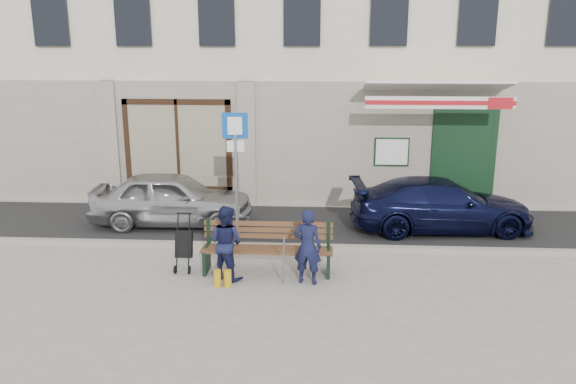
# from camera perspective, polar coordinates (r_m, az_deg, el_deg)

# --- Properties ---
(ground) EXTENTS (80.00, 80.00, 0.00)m
(ground) POSITION_cam_1_polar(r_m,az_deg,el_deg) (10.15, 0.23, -8.86)
(ground) COLOR #9E9991
(ground) RESTS_ON ground
(asphalt_lane) EXTENTS (60.00, 3.20, 0.01)m
(asphalt_lane) POSITION_cam_1_polar(r_m,az_deg,el_deg) (13.05, 1.01, -3.45)
(asphalt_lane) COLOR #282828
(asphalt_lane) RESTS_ON ground
(curb) EXTENTS (60.00, 0.18, 0.12)m
(curb) POSITION_cam_1_polar(r_m,az_deg,el_deg) (11.52, 0.66, -5.63)
(curb) COLOR #9E9384
(curb) RESTS_ON ground
(building) EXTENTS (20.00, 8.27, 10.00)m
(building) POSITION_cam_1_polar(r_m,az_deg,el_deg) (17.80, 1.92, 17.54)
(building) COLOR beige
(building) RESTS_ON ground
(car_silver) EXTENTS (3.73, 1.61, 1.26)m
(car_silver) POSITION_cam_1_polar(r_m,az_deg,el_deg) (13.26, -11.69, -0.66)
(car_silver) COLOR #AEADB2
(car_silver) RESTS_ON ground
(car_navy) EXTENTS (4.17, 1.95, 1.18)m
(car_navy) POSITION_cam_1_polar(r_m,az_deg,el_deg) (13.09, 15.29, -1.26)
(car_navy) COLOR black
(car_navy) RESTS_ON ground
(parking_sign) EXTENTS (0.51, 0.09, 2.77)m
(parking_sign) POSITION_cam_1_polar(r_m,az_deg,el_deg) (11.35, -5.33, 3.48)
(parking_sign) COLOR gray
(parking_sign) RESTS_ON ground
(bench) EXTENTS (2.40, 1.17, 0.98)m
(bench) POSITION_cam_1_polar(r_m,az_deg,el_deg) (10.29, -2.40, -5.80)
(bench) COLOR brown
(bench) RESTS_ON ground
(man) EXTENTS (0.55, 0.42, 1.35)m
(man) POSITION_cam_1_polar(r_m,az_deg,el_deg) (9.78, 2.00, -5.56)
(man) COLOR #131635
(man) RESTS_ON ground
(woman) EXTENTS (0.81, 0.75, 1.35)m
(woman) POSITION_cam_1_polar(r_m,az_deg,el_deg) (10.04, -6.32, -5.11)
(woman) COLOR #16193C
(woman) RESTS_ON ground
(stroller) EXTENTS (0.31, 0.44, 1.06)m
(stroller) POSITION_cam_1_polar(r_m,az_deg,el_deg) (10.59, -10.53, -5.36)
(stroller) COLOR black
(stroller) RESTS_ON ground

